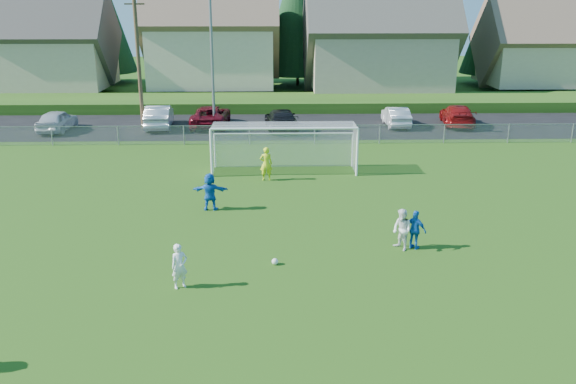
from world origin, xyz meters
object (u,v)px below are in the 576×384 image
car_a (57,121)px  car_d (281,120)px  car_g (457,115)px  player_blue_a (415,230)px  car_f (396,116)px  soccer_ball (275,261)px  player_blue_b (210,192)px  player_white_b (402,230)px  goalkeeper (266,164)px  player_white_a (179,266)px  car_c (211,116)px  car_b (159,116)px  soccer_goal (284,140)px

car_a → car_d: bearing=-177.6°
car_a → car_g: car_a is taller
player_blue_a → car_f: (3.56, 21.74, -0.04)m
soccer_ball → player_blue_b: 6.30m
player_white_b → car_a: size_ratio=0.36×
car_a → goalkeeper: bearing=142.4°
player_blue_a → goalkeeper: (-5.40, 8.73, 0.12)m
soccer_ball → player_blue_b: (-2.71, 5.65, 0.70)m
goalkeeper → car_d: bearing=-98.4°
player_blue_a → car_g: (7.92, 21.91, -0.00)m
player_blue_b → car_g: 23.49m
player_white_a → player_white_b: bearing=-11.2°
goalkeeper → car_c: size_ratio=0.32×
car_c → player_blue_a: bearing=114.5°
player_blue_b → car_c: (-1.65, 17.56, -0.08)m
player_blue_a → player_blue_b: 8.90m
player_white_b → goalkeeper: bearing=179.1°
car_f → car_g: car_g is taller
player_white_a → car_f: 27.19m
player_blue_b → car_f: player_blue_b is taller
player_blue_a → car_d: bearing=-37.8°
goalkeeper → car_b: goalkeeper is taller
player_blue_b → car_c: player_blue_b is taller
car_a → car_b: 6.75m
player_white_b → car_b: (-12.40, 21.65, 0.03)m
car_a → car_g: bearing=-174.9°
player_blue_b → soccer_goal: bearing=-115.6°
car_d → player_blue_a: bearing=97.2°
player_white_a → car_b: (-4.91, 24.46, 0.06)m
soccer_ball → car_b: car_b is taller
soccer_ball → car_c: bearing=100.6°
soccer_ball → player_blue_a: bearing=14.0°
soccer_ball → player_white_b: player_white_b is taller
soccer_ball → car_g: bearing=60.8°
car_c → player_white_a: bearing=94.6°
player_white_a → car_f: bearing=33.1°
goalkeeper → car_a: goalkeeper is taller
soccer_ball → goalkeeper: 10.02m
player_blue_b → goalkeeper: size_ratio=0.97×
car_d → soccer_goal: size_ratio=0.66×
player_blue_a → player_blue_b: size_ratio=0.89×
player_blue_b → car_f: size_ratio=0.39×
car_c → soccer_goal: (4.90, -11.50, 0.90)m
player_blue_b → goalkeeper: (2.33, 4.34, 0.03)m
player_blue_b → car_d: (3.26, 16.23, -0.09)m
goalkeeper → car_d: 11.93m
goalkeeper → soccer_goal: bearing=-121.8°
car_b → goalkeeper: bearing=115.5°
car_d → car_g: car_g is taller
car_b → car_g: bearing=176.1°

